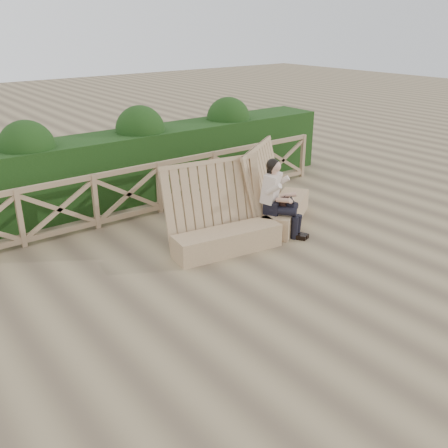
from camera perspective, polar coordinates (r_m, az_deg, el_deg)
ground at (r=7.77m, az=1.54°, el=-7.13°), size 60.00×60.00×0.00m
bench at (r=9.43m, az=3.60°, el=0.96°), size 3.76×1.72×1.55m
woman at (r=9.39m, az=6.14°, el=3.25°), size 0.68×0.97×1.47m
guardrail at (r=10.26m, az=-10.86°, el=3.37°), size 10.10×0.09×1.10m
hedge at (r=11.24m, az=-13.78°, el=5.86°), size 12.00×1.20×1.50m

